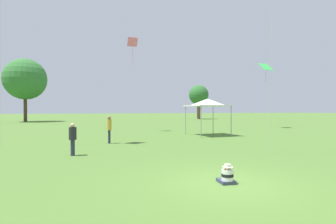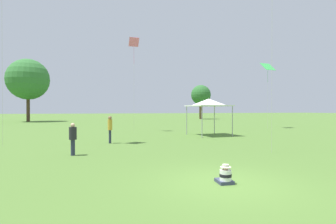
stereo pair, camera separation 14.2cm
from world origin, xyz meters
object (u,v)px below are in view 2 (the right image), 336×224
kite_3 (268,67)px  person_standing_2 (73,136)px  distant_tree_1 (28,79)px  distant_tree_0 (201,95)px  kite_1 (134,45)px  seated_toddler (225,176)px  canopy_tent (209,103)px  person_standing_1 (110,127)px

kite_3 → person_standing_2: bearing=-108.2°
distant_tree_1 → person_standing_2: bearing=-75.8°
distant_tree_0 → kite_3: bearing=-98.6°
kite_1 → kite_3: 16.22m
seated_toddler → kite_1: size_ratio=0.06×
person_standing_2 → distant_tree_0: distant_tree_0 is taller
kite_1 → canopy_tent: bearing=176.7°
person_standing_1 → kite_3: bearing=-139.5°
person_standing_1 → canopy_tent: 9.17m
kite_1 → person_standing_1: bearing=115.0°
person_standing_1 → kite_3: (19.16, 9.19, 6.17)m
person_standing_2 → canopy_tent: bearing=130.5°
person_standing_2 → distant_tree_1: size_ratio=0.14×
seated_toddler → person_standing_2: bearing=131.1°
canopy_tent → distant_tree_0: distant_tree_0 is taller
seated_toddler → distant_tree_1: (-14.75, 46.36, 7.51)m
person_standing_2 → distant_tree_1: (-10.10, 39.98, 6.83)m
canopy_tent → kite_1: kite_1 is taller
seated_toddler → person_standing_1: (-2.60, 10.50, 0.86)m
canopy_tent → kite_1: 10.01m
person_standing_1 → seated_toddler: bearing=118.8°
person_standing_1 → distant_tree_1: distant_tree_1 is taller
person_standing_1 → person_standing_2: bearing=78.5°
person_standing_1 → distant_tree_0: (23.72, 39.24, 4.50)m
person_standing_1 → person_standing_2: (-2.04, -4.11, -0.17)m
person_standing_2 → person_standing_1: bearing=160.1°
kite_1 → kite_3: size_ratio=1.20×
canopy_tent → person_standing_2: bearing=-146.0°
kite_1 → distant_tree_0: kite_1 is taller
person_standing_1 → kite_1: size_ratio=0.19×
seated_toddler → canopy_tent: size_ratio=0.17×
seated_toddler → kite_1: bearing=93.8°
kite_1 → distant_tree_0: (20.71, 30.34, -3.17)m
seated_toddler → canopy_tent: canopy_tent is taller
canopy_tent → seated_toddler: bearing=-113.6°
kite_3 → seated_toddler: bearing=-90.3°
kite_3 → distant_tree_0: size_ratio=0.98×
person_standing_2 → kite_3: (21.21, 13.30, 6.34)m
seated_toddler → kite_3: size_ratio=0.08×
kite_3 → distant_tree_1: distant_tree_1 is taller
seated_toddler → person_standing_2: size_ratio=0.38×
person_standing_1 → distant_tree_1: size_ratio=0.16×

